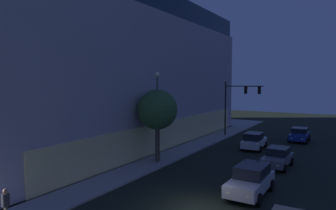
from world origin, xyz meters
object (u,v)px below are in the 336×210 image
at_px(modern_building, 84,73).
at_px(sidewalk_tree, 157,110).
at_px(car_white, 254,141).
at_px(car_blue, 299,134).
at_px(car_grey, 277,157).
at_px(traffic_light_far_corner, 239,98).
at_px(street_lamp_sidewalk, 157,106).
at_px(pedestrian_waiting, 6,203).
at_px(car_silver, 251,180).

distance_m(modern_building, sidewalk_tree, 15.27).
distance_m(car_white, car_blue, 7.74).
height_order(modern_building, car_white, modern_building).
xyz_separation_m(sidewalk_tree, car_grey, (3.66, -9.33, -3.76)).
bearing_deg(car_white, traffic_light_far_corner, 31.29).
relative_size(modern_building, car_white, 8.75).
relative_size(traffic_light_far_corner, car_grey, 1.69).
bearing_deg(car_white, street_lamp_sidewalk, 151.34).
distance_m(car_grey, car_white, 6.79).
height_order(traffic_light_far_corner, pedestrian_waiting, traffic_light_far_corner).
height_order(modern_building, car_grey, modern_building).
height_order(pedestrian_waiting, car_blue, pedestrian_waiting).
relative_size(sidewalk_tree, car_grey, 1.51).
bearing_deg(pedestrian_waiting, car_white, -13.11).
height_order(sidewalk_tree, car_silver, sidewalk_tree).
relative_size(car_grey, car_white, 0.95).
bearing_deg(car_silver, pedestrian_waiting, 139.60).
relative_size(street_lamp_sidewalk, car_silver, 1.61).
relative_size(car_grey, car_blue, 1.01).
relative_size(street_lamp_sidewalk, sidewalk_tree, 1.24).
bearing_deg(street_lamp_sidewalk, traffic_light_far_corner, -6.69).
bearing_deg(car_white, modern_building, 102.16).
bearing_deg(car_silver, modern_building, 68.97).
height_order(pedestrian_waiting, car_grey, pedestrian_waiting).
distance_m(modern_building, car_white, 21.46).
height_order(street_lamp_sidewalk, sidewalk_tree, street_lamp_sidewalk).
relative_size(modern_building, traffic_light_far_corner, 5.49).
bearing_deg(sidewalk_tree, pedestrian_waiting, -178.42).
xyz_separation_m(traffic_light_far_corner, car_grey, (-11.78, -7.09, -4.15)).
height_order(traffic_light_far_corner, sidewalk_tree, traffic_light_far_corner).
bearing_deg(car_grey, pedestrian_waiting, 153.13).
height_order(modern_building, car_silver, modern_building).
distance_m(sidewalk_tree, car_white, 11.74).
distance_m(traffic_light_far_corner, car_white, 8.07).
height_order(street_lamp_sidewalk, car_blue, street_lamp_sidewalk).
height_order(street_lamp_sidewalk, car_white, street_lamp_sidewalk).
height_order(street_lamp_sidewalk, pedestrian_waiting, street_lamp_sidewalk).
height_order(traffic_light_far_corner, car_white, traffic_light_far_corner).
height_order(sidewalk_tree, car_grey, sidewalk_tree).
xyz_separation_m(street_lamp_sidewalk, car_grey, (4.22, -8.97, -4.18)).
relative_size(sidewalk_tree, car_blue, 1.53).
xyz_separation_m(modern_building, street_lamp_sidewalk, (-5.79, -14.28, -3.05)).
xyz_separation_m(car_white, car_blue, (6.93, -3.45, -0.05)).
height_order(car_silver, car_white, car_silver).
distance_m(modern_building, car_blue, 26.77).
distance_m(street_lamp_sidewalk, car_silver, 10.18).
distance_m(sidewalk_tree, car_blue, 19.23).
relative_size(pedestrian_waiting, car_silver, 0.37).
distance_m(traffic_light_far_corner, sidewalk_tree, 15.61).
distance_m(street_lamp_sidewalk, pedestrian_waiting, 13.94).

